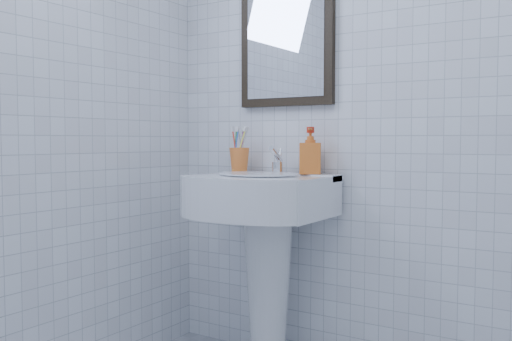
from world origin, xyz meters
The scene contains 6 objects.
wall_back centered at (0.00, 1.20, 1.25)m, with size 2.20×0.02×2.50m, color silver.
washbasin centered at (-0.47, 0.99, 0.62)m, with size 0.60×0.44×0.93m.
faucet centered at (-0.47, 1.10, 0.97)m, with size 0.05×0.12×0.13m.
toothbrush_cup centered at (-0.69, 1.10, 0.98)m, with size 0.10×0.10×0.12m, color orange, non-canonical shape.
soap_dispenser centered at (-0.31, 1.11, 1.02)m, with size 0.10×0.10×0.21m, color #D04A14.
wall_mirror centered at (-0.47, 1.18, 1.55)m, with size 0.50×0.04×0.62m.
Camera 1 is at (0.89, -1.24, 1.07)m, focal length 40.00 mm.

